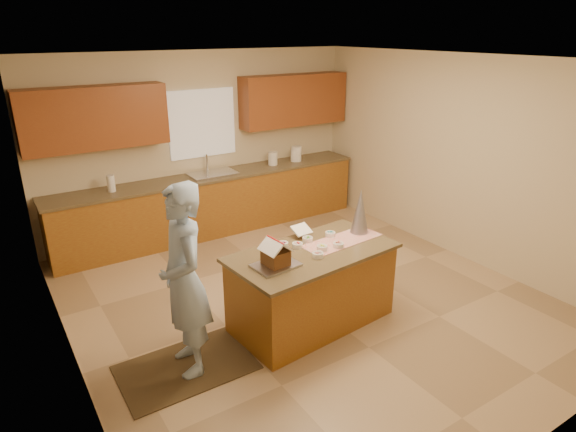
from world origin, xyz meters
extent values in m
plane|color=tan|center=(0.00, 0.00, 0.00)|extent=(5.50, 5.50, 0.00)
plane|color=silver|center=(0.00, 0.00, 2.70)|extent=(5.50, 5.50, 0.00)
plane|color=beige|center=(0.00, 2.75, 1.35)|extent=(5.50, 5.50, 0.00)
plane|color=beige|center=(0.00, -2.75, 1.35)|extent=(5.50, 5.50, 0.00)
plane|color=beige|center=(-2.50, 0.00, 1.35)|extent=(5.50, 5.50, 0.00)
plane|color=beige|center=(2.50, 0.00, 1.35)|extent=(5.50, 5.50, 0.00)
plane|color=gray|center=(-2.48, -0.80, 1.25)|extent=(0.00, 2.50, 2.50)
cube|color=white|center=(0.00, 2.72, 1.65)|extent=(1.05, 0.03, 1.00)
cube|color=#8E621D|center=(0.00, 2.45, 0.44)|extent=(4.80, 0.60, 0.88)
cube|color=brown|center=(0.00, 2.45, 0.90)|extent=(4.85, 0.63, 0.04)
cube|color=brown|center=(-1.55, 2.57, 1.90)|extent=(1.85, 0.35, 0.80)
cube|color=brown|center=(1.55, 2.57, 1.90)|extent=(1.85, 0.35, 0.80)
cube|color=silver|center=(0.00, 2.45, 0.89)|extent=(0.70, 0.45, 0.12)
cylinder|color=silver|center=(0.00, 2.63, 1.06)|extent=(0.03, 0.03, 0.28)
cube|color=#8E621D|center=(-0.22, -0.45, 0.41)|extent=(1.73, 0.98, 0.81)
cube|color=brown|center=(-0.22, -0.45, 0.83)|extent=(1.81, 1.06, 0.04)
cube|color=#A81B0C|center=(0.20, -0.41, 0.85)|extent=(0.95, 0.42, 0.01)
cube|color=silver|center=(-0.72, -0.54, 0.86)|extent=(0.45, 0.35, 0.02)
cube|color=white|center=(-0.11, -0.09, 0.93)|extent=(0.22, 0.18, 0.09)
cone|color=silver|center=(0.50, -0.34, 1.11)|extent=(0.22, 0.22, 0.51)
cube|color=black|center=(-1.65, -0.44, 0.01)|extent=(1.22, 0.79, 0.01)
imported|color=#9FBEE2|center=(-1.60, -0.44, 0.91)|extent=(0.49, 0.69, 1.80)
cylinder|color=white|center=(1.06, 2.45, 1.02)|extent=(0.15, 0.15, 0.21)
cylinder|color=white|center=(1.52, 2.45, 1.04)|extent=(0.17, 0.17, 0.25)
cylinder|color=white|center=(1.49, 2.45, 1.01)|extent=(0.13, 0.13, 0.19)
cylinder|color=white|center=(-1.48, 2.45, 1.03)|extent=(0.10, 0.10, 0.23)
cube|color=#5B3218|center=(-0.72, -0.54, 0.95)|extent=(0.22, 0.24, 0.15)
cube|color=white|center=(-0.78, -0.55, 1.07)|extent=(0.16, 0.27, 0.12)
cube|color=white|center=(-0.66, -0.53, 1.07)|extent=(0.16, 0.27, 0.12)
cylinder|color=red|center=(-0.72, -0.54, 1.13)|extent=(0.04, 0.26, 0.02)
cylinder|color=#FF7A78|center=(-0.26, -0.60, 0.88)|extent=(0.11, 0.11, 0.05)
cylinder|color=#E3FF28|center=(-0.13, -0.49, 0.88)|extent=(0.11, 0.11, 0.05)
cylinder|color=red|center=(0.05, -0.53, 0.88)|extent=(0.11, 0.11, 0.05)
cylinder|color=#94315F|center=(-0.42, -0.20, 0.88)|extent=(0.11, 0.11, 0.05)
cylinder|color=#34ABC4|center=(0.16, -0.25, 0.88)|extent=(0.11, 0.11, 0.05)
cylinder|color=#52B429|center=(-0.13, -0.23, 0.88)|extent=(0.11, 0.11, 0.05)
cylinder|color=red|center=(-0.31, -0.30, 0.88)|extent=(0.11, 0.11, 0.05)
camera|label=1|loc=(-2.92, -4.15, 2.99)|focal=30.64mm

